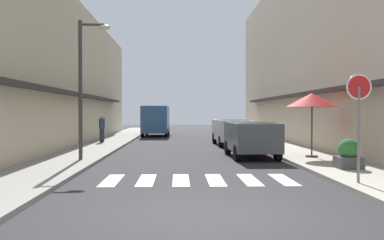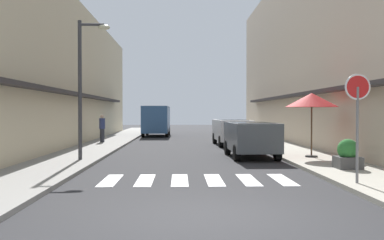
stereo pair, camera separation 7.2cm
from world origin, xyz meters
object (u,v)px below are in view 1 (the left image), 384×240
object	(u,v)px
parked_car_mid	(232,129)
round_street_sign	(359,99)
delivery_van	(156,118)
parked_car_near	(251,136)
planter_corner	(349,155)
cafe_umbrella	(312,100)
street_lamp	(86,74)
pedestrian_walking_near	(102,128)

from	to	relation	value
parked_car_mid	round_street_sign	size ratio (longest dim) A/B	1.66
delivery_van	round_street_sign	bearing A→B (deg)	-75.39
round_street_sign	parked_car_mid	bearing A→B (deg)	95.99
parked_car_mid	delivery_van	size ratio (longest dim) A/B	0.83
parked_car_near	planter_corner	distance (m)	5.05
delivery_van	cafe_umbrella	size ratio (longest dim) A/B	2.15
parked_car_near	street_lamp	xyz separation A→B (m)	(-6.46, -1.58, 2.37)
parked_car_near	parked_car_mid	bearing A→B (deg)	90.00
parked_car_mid	planter_corner	bearing A→B (deg)	-78.29
parked_car_mid	parked_car_near	bearing A→B (deg)	-90.00
round_street_sign	street_lamp	world-z (taller)	street_lamp
parked_car_near	round_street_sign	size ratio (longest dim) A/B	1.46
pedestrian_walking_near	delivery_van	bearing A→B (deg)	-104.03
delivery_van	pedestrian_walking_near	size ratio (longest dim) A/B	3.35
parked_car_mid	planter_corner	world-z (taller)	parked_car_mid
parked_car_mid	round_street_sign	world-z (taller)	round_street_sign
pedestrian_walking_near	round_street_sign	bearing A→B (deg)	123.84
cafe_umbrella	pedestrian_walking_near	distance (m)	13.28
parked_car_mid	round_street_sign	xyz separation A→B (m)	(1.47, -14.01, 1.28)
parked_car_mid	planter_corner	distance (m)	11.45
cafe_umbrella	delivery_van	bearing A→B (deg)	111.68
street_lamp	pedestrian_walking_near	bearing A→B (deg)	96.30
pedestrian_walking_near	parked_car_near	bearing A→B (deg)	136.64
pedestrian_walking_near	street_lamp	bearing A→B (deg)	99.60
round_street_sign	cafe_umbrella	distance (m)	6.38
street_lamp	pedestrian_walking_near	distance (m)	9.88
parked_car_near	pedestrian_walking_near	size ratio (longest dim) A/B	2.44
round_street_sign	planter_corner	world-z (taller)	round_street_sign
cafe_umbrella	pedestrian_walking_near	bearing A→B (deg)	137.60
parked_car_near	delivery_van	size ratio (longest dim) A/B	0.73
parked_car_near	cafe_umbrella	size ratio (longest dim) A/B	1.57
round_street_sign	pedestrian_walking_near	xyz separation A→B (m)	(-8.99, 15.24, -1.23)
cafe_umbrella	planter_corner	distance (m)	3.96
cafe_umbrella	parked_car_near	bearing A→B (deg)	157.23
parked_car_near	delivery_van	world-z (taller)	delivery_van
parked_car_near	street_lamp	size ratio (longest dim) A/B	0.76
planter_corner	pedestrian_walking_near	world-z (taller)	pedestrian_walking_near
round_street_sign	planter_corner	xyz separation A→B (m)	(0.85, 2.81, -1.65)
delivery_van	street_lamp	xyz separation A→B (m)	(-1.68, -18.30, 1.89)
pedestrian_walking_near	parked_car_mid	bearing A→B (deg)	174.03
planter_corner	pedestrian_walking_near	distance (m)	15.86
pedestrian_walking_near	planter_corner	bearing A→B (deg)	131.67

